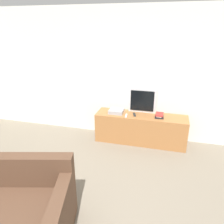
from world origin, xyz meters
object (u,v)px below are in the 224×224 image
at_px(book_stack, 159,116).
at_px(remote_on_stand, 134,115).
at_px(television, 142,100).
at_px(tv_stand, 141,128).
at_px(remote_secondary, 126,116).
at_px(set_top_box, 116,111).

relative_size(book_stack, remote_on_stand, 1.37).
height_order(television, remote_on_stand, television).
bearing_deg(remote_on_stand, tv_stand, 15.64).
distance_m(remote_secondary, set_top_box, 0.26).
relative_size(tv_stand, remote_secondary, 11.09).
height_order(tv_stand, television, television).
xyz_separation_m(remote_on_stand, set_top_box, (-0.37, 0.03, 0.02)).
height_order(tv_stand, remote_on_stand, remote_on_stand).
height_order(book_stack, remote_on_stand, book_stack).
bearing_deg(book_stack, set_top_box, 178.26).
bearing_deg(remote_on_stand, book_stack, 0.46).
bearing_deg(remote_on_stand, set_top_box, 175.43).
distance_m(tv_stand, set_top_box, 0.60).
bearing_deg(tv_stand, remote_on_stand, -164.36).
xyz_separation_m(book_stack, remote_on_stand, (-0.48, -0.00, -0.03)).
bearing_deg(book_stack, remote_on_stand, -179.54).
relative_size(book_stack, remote_secondary, 1.37).
relative_size(tv_stand, set_top_box, 6.32).
xyz_separation_m(tv_stand, television, (-0.02, 0.19, 0.54)).
xyz_separation_m(television, book_stack, (0.36, -0.22, -0.21)).
bearing_deg(television, remote_secondary, -129.02).
relative_size(television, set_top_box, 1.93).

